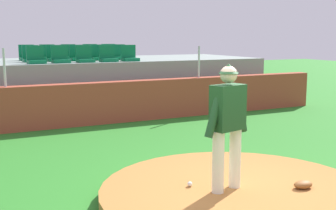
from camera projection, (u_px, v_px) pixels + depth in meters
name	position (u px, v px, depth m)	size (l,w,h in m)	color
ground_plane	(237.00, 202.00, 6.37)	(60.00, 60.00, 0.00)	#2A7B25
pitchers_mound	(237.00, 195.00, 6.35)	(4.01, 4.01, 0.21)	#AF7035
pitcher	(228.00, 118.00, 6.11)	(0.84, 0.37, 1.81)	white
baseball	(190.00, 184.00, 6.39)	(0.07, 0.07, 0.07)	white
fielding_glove	(303.00, 185.00, 6.32)	(0.30, 0.20, 0.11)	brown
brick_barrier	(100.00, 103.00, 11.99)	(14.70, 0.40, 1.14)	#A0422E
fence_post_left	(4.00, 68.00, 10.76)	(0.06, 0.06, 0.96)	silver
fence_post_right	(199.00, 62.00, 13.22)	(0.06, 0.06, 0.96)	silver
bleacher_platform	(73.00, 84.00, 14.45)	(12.52, 4.08, 1.62)	gray
stadium_chair_0	(36.00, 58.00, 12.34)	(0.48, 0.44, 0.50)	#0C683C
stadium_chair_1	(60.00, 57.00, 12.67)	(0.48, 0.44, 0.50)	#0C683C
stadium_chair_2	(85.00, 57.00, 12.95)	(0.48, 0.44, 0.50)	#0C683C
stadium_chair_3	(108.00, 57.00, 13.25)	(0.48, 0.44, 0.50)	#0C683C
stadium_chair_4	(129.00, 56.00, 13.59)	(0.48, 0.44, 0.50)	#0C683C
stadium_chair_5	(31.00, 57.00, 13.12)	(0.48, 0.44, 0.50)	#0C683C
stadium_chair_6	(55.00, 56.00, 13.46)	(0.48, 0.44, 0.50)	#0C683C
stadium_chair_7	(78.00, 56.00, 13.77)	(0.48, 0.44, 0.50)	#0C683C
stadium_chair_8	(98.00, 55.00, 14.09)	(0.48, 0.44, 0.50)	#0C683C
stadium_chair_9	(119.00, 55.00, 14.37)	(0.48, 0.44, 0.50)	#0C683C
stadium_chair_10	(27.00, 56.00, 13.95)	(0.48, 0.44, 0.50)	#0C683C
stadium_chair_11	(48.00, 55.00, 14.23)	(0.48, 0.44, 0.50)	#0C683C
stadium_chair_12	(69.00, 55.00, 14.56)	(0.48, 0.44, 0.50)	#0C683C
stadium_chair_13	(91.00, 54.00, 14.88)	(0.48, 0.44, 0.50)	#0C683C
stadium_chair_14	(109.00, 54.00, 15.17)	(0.48, 0.44, 0.50)	#0C683C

